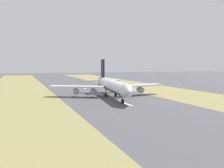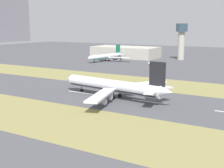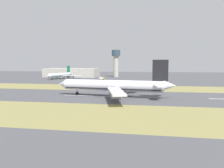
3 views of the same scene
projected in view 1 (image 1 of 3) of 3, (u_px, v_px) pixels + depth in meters
ground_plane at (110, 98)px, 134.43m from camera, size 800.00×800.00×0.00m
grass_median_west at (185, 94)px, 149.51m from camera, size 40.00×600.00×0.01m
grass_median_east at (17, 102)px, 119.35m from camera, size 40.00×600.00×0.01m
centreline_dash_near at (83, 88)px, 191.81m from camera, size 1.20×18.00×0.01m
centreline_dash_mid at (98, 93)px, 154.25m from camera, size 1.20×18.00×0.01m
centreline_dash_far at (124, 103)px, 116.68m from camera, size 1.20×18.00×0.01m
airplane_main_jet at (111, 86)px, 137.31m from camera, size 63.66×67.17×20.20m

